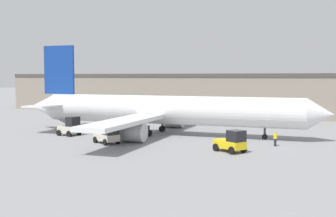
% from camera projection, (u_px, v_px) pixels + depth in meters
% --- Properties ---
extents(ground_plane, '(400.00, 400.00, 0.00)m').
position_uv_depth(ground_plane, '(168.00, 135.00, 57.36)').
color(ground_plane, gray).
extents(terminal_building, '(84.27, 14.92, 8.50)m').
position_uv_depth(terminal_building, '(186.00, 93.00, 92.91)').
color(terminal_building, gray).
rests_on(terminal_building, ground_plane).
extents(airplane, '(43.48, 36.54, 12.48)m').
position_uv_depth(airplane, '(161.00, 110.00, 57.47)').
color(airplane, silver).
rests_on(airplane, ground_plane).
extents(ground_crew_worker, '(0.39, 0.39, 1.77)m').
position_uv_depth(ground_crew_worker, '(275.00, 138.00, 47.90)').
color(ground_crew_worker, '#1E2338').
rests_on(ground_crew_worker, ground_plane).
extents(baggage_tug, '(3.77, 3.29, 2.39)m').
position_uv_depth(baggage_tug, '(232.00, 142.00, 44.05)').
color(baggage_tug, yellow).
rests_on(baggage_tug, ground_plane).
extents(belt_loader_truck, '(2.94, 2.44, 2.60)m').
position_uv_depth(belt_loader_truck, '(70.00, 127.00, 56.48)').
color(belt_loader_truck, beige).
rests_on(belt_loader_truck, ground_plane).
extents(pushback_tug, '(3.81, 3.22, 2.29)m').
position_uv_depth(pushback_tug, '(108.00, 135.00, 49.59)').
color(pushback_tug, beige).
rests_on(pushback_tug, ground_plane).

